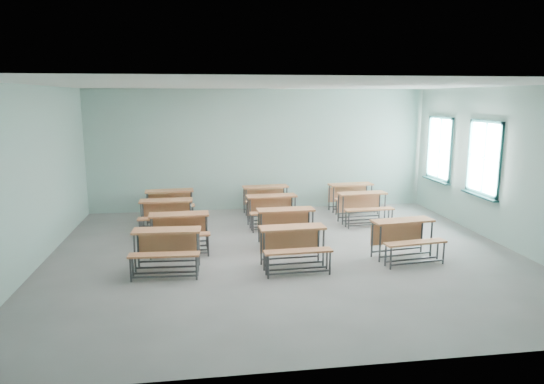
{
  "coord_description": "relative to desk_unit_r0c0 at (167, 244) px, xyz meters",
  "views": [
    {
      "loc": [
        -1.54,
        -8.81,
        2.99
      ],
      "look_at": [
        -0.09,
        1.2,
        1.0
      ],
      "focal_mm": 32.0,
      "sensor_mm": 36.0,
      "label": 1
    }
  ],
  "objects": [
    {
      "name": "desk_unit_r0c1",
      "position": [
        2.21,
        -0.13,
        0.0
      ],
      "size": [
        1.2,
        0.83,
        0.73
      ],
      "rotation": [
        0.0,
        0.0,
        0.04
      ],
      "color": "#B0683F",
      "rests_on": "ground"
    },
    {
      "name": "desk_unit_r3c0",
      "position": [
        -0.17,
        3.68,
        0.0
      ],
      "size": [
        1.22,
        0.86,
        0.73
      ],
      "rotation": [
        0.0,
        0.0,
        0.07
      ],
      "color": "#B0683F",
      "rests_on": "ground"
    },
    {
      "name": "desk_unit_r0c2",
      "position": [
        4.35,
        0.05,
        0.0
      ],
      "size": [
        1.26,
        0.93,
        0.73
      ],
      "rotation": [
        0.0,
        0.0,
        0.13
      ],
      "color": "#B0683F",
      "rests_on": "ground"
    },
    {
      "name": "desk_unit_r3c2",
      "position": [
        4.54,
        3.9,
        0.0
      ],
      "size": [
        1.23,
        0.89,
        0.73
      ],
      "rotation": [
        0.0,
        0.0,
        0.09
      ],
      "color": "#B0683F",
      "rests_on": "ground"
    },
    {
      "name": "desk_unit_r2c0",
      "position": [
        -0.17,
        2.52,
        0.0
      ],
      "size": [
        1.17,
        0.79,
        0.73
      ],
      "rotation": [
        0.0,
        0.0,
        0.01
      ],
      "color": "#B0683F",
      "rests_on": "ground"
    },
    {
      "name": "desk_unit_r0c0",
      "position": [
        0.0,
        0.0,
        0.0
      ],
      "size": [
        1.21,
        0.85,
        0.73
      ],
      "rotation": [
        0.0,
        0.0,
        -0.06
      ],
      "color": "#B0683F",
      "rests_on": "ground"
    },
    {
      "name": "desk_unit_r3c1",
      "position": [
        2.26,
        3.9,
        0.0
      ],
      "size": [
        1.23,
        0.87,
        0.73
      ],
      "rotation": [
        0.0,
        0.0,
        0.08
      ],
      "color": "#B0683F",
      "rests_on": "ground"
    },
    {
      "name": "desk_unit_r1c0",
      "position": [
        0.17,
        1.15,
        0.0
      ],
      "size": [
        1.19,
        0.82,
        0.73
      ],
      "rotation": [
        0.0,
        0.0,
        0.03
      ],
      "color": "#B0683F",
      "rests_on": "ground"
    },
    {
      "name": "room",
      "position": [
        2.28,
        0.64,
        1.11
      ],
      "size": [
        9.04,
        8.04,
        3.24
      ],
      "color": "gray",
      "rests_on": "ground"
    },
    {
      "name": "desk_unit_r2c2",
      "position": [
        4.45,
        2.69,
        0.0
      ],
      "size": [
        1.21,
        0.85,
        0.73
      ],
      "rotation": [
        0.0,
        0.0,
        0.06
      ],
      "color": "#B0683F",
      "rests_on": "ground"
    },
    {
      "name": "desk_unit_r2c1",
      "position": [
        2.24,
        2.69,
        0.0
      ],
      "size": [
        1.21,
        0.86,
        0.73
      ],
      "rotation": [
        0.0,
        0.0,
        0.06
      ],
      "color": "#B0683F",
      "rests_on": "ground"
    },
    {
      "name": "desk_unit_r1c1",
      "position": [
        2.33,
        1.24,
        0.0
      ],
      "size": [
        1.19,
        0.82,
        0.73
      ],
      "rotation": [
        0.0,
        0.0,
        0.03
      ],
      "color": "#B0683F",
      "rests_on": "ground"
    }
  ]
}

